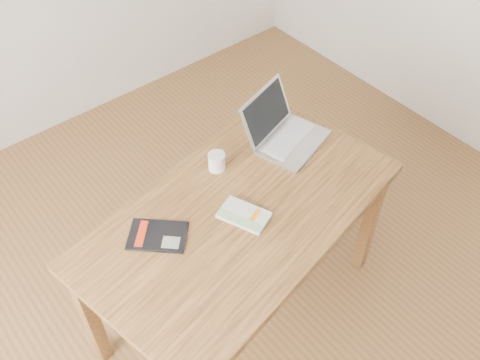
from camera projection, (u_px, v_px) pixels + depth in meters
room at (229, 128)px, 1.60m from camera, size 4.04×4.04×2.70m
desk at (240, 225)px, 2.23m from camera, size 1.45×0.99×0.75m
white_guidebook at (244, 215)px, 2.14m from camera, size 0.19×0.23×0.02m
black_guidebook at (158, 236)px, 2.07m from camera, size 0.26×0.26×0.01m
laptop at (284, 131)px, 2.43m from camera, size 0.40×0.39×0.22m
coffee_mug at (217, 161)px, 2.30m from camera, size 0.10×0.08×0.08m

